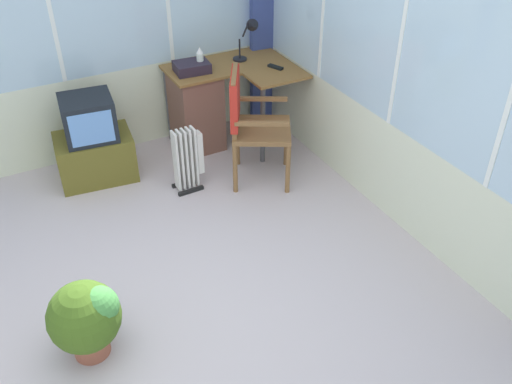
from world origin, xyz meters
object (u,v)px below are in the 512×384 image
space_heater (188,159)px  desk_lamp (249,34)px  wooden_armchair (246,114)px  tv_remote (275,67)px  spray_bottle (200,59)px  potted_plant (87,317)px  tv_on_stand (93,144)px  desk (201,105)px  paper_tray (192,67)px

space_heater → desk_lamp: bearing=34.4°
wooden_armchair → tv_remote: bearing=39.8°
spray_bottle → wooden_armchair: (0.09, -0.71, -0.24)m
desk_lamp → spray_bottle: bearing=179.7°
wooden_armchair → potted_plant: size_ratio=1.89×
desk_lamp → tv_on_stand: desk_lamp is taller
desk → tv_on_stand: 1.06m
spray_bottle → wooden_armchair: 0.75m
desk → tv_remote: tv_remote is taller
desk → tv_on_stand: bearing=-174.6°
paper_tray → desk_lamp: bearing=-0.8°
wooden_armchair → tv_on_stand: bearing=151.5°
spray_bottle → tv_on_stand: (-1.06, -0.08, -0.53)m
paper_tray → tv_on_stand: 1.09m
tv_remote → desk_lamp: bearing=90.2°
desk → tv_remote: 0.78m
paper_tray → desk: bearing=11.7°
desk → wooden_armchair: wooden_armchair is taller
tv_remote → wooden_armchair: wooden_armchair is taller
spray_bottle → space_heater: bearing=-123.5°
space_heater → potted_plant: size_ratio=1.09×
wooden_armchair → tv_on_stand: size_ratio=1.29×
tv_on_stand → potted_plant: size_ratio=1.47×
paper_tray → space_heater: bearing=-117.8°
desk → spray_bottle: 0.46m
wooden_armchair → paper_tray: bearing=103.7°
space_heater → desk: bearing=58.2°
potted_plant → spray_bottle: bearing=50.8°
spray_bottle → space_heater: size_ratio=0.38×
desk_lamp → tv_on_stand: size_ratio=0.51×
desk_lamp → tv_remote: size_ratio=2.59×
wooden_armchair → potted_plant: bearing=-143.4°
desk → tv_on_stand: tv_on_stand is taller
space_heater → potted_plant: space_heater is taller
desk_lamp → space_heater: size_ratio=0.68×
paper_tray → potted_plant: (-1.52, -1.97, -0.50)m
desk → wooden_armchair: size_ratio=1.13×
tv_remote → tv_on_stand: 1.74m
desk → space_heater: bearing=-121.8°
spray_bottle → space_heater: 0.94m
desk_lamp → wooden_armchair: bearing=-119.5°
wooden_armchair → space_heater: bearing=170.1°
wooden_armchair → spray_bottle: bearing=97.4°
tv_on_stand → potted_plant: (-0.54, -1.89, -0.03)m
wooden_armchair → tv_on_stand: 1.35m
desk → tv_on_stand: (-1.05, -0.10, -0.07)m
tv_remote → paper_tray: paper_tray is taller
tv_remote → tv_on_stand: bearing=149.4°
spray_bottle → potted_plant: 2.60m
desk_lamp → potted_plant: size_ratio=0.74×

